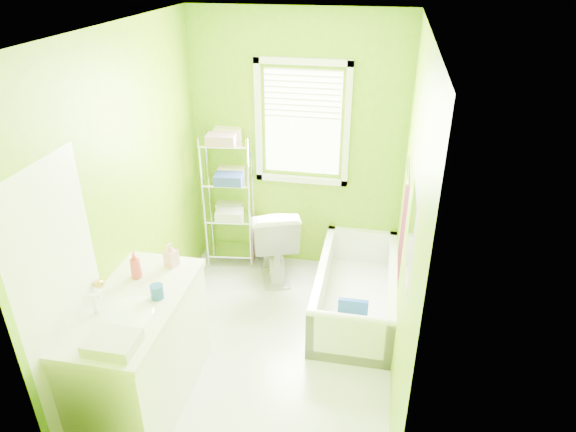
% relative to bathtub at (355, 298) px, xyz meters
% --- Properties ---
extents(ground, '(2.90, 2.90, 0.00)m').
position_rel_bathtub_xyz_m(ground, '(-0.70, -0.65, -0.16)').
color(ground, silver).
rests_on(ground, ground).
extents(room_envelope, '(2.14, 2.94, 2.62)m').
position_rel_bathtub_xyz_m(room_envelope, '(-0.70, -0.65, 1.39)').
color(room_envelope, '#6A9C07').
rests_on(room_envelope, ground).
extents(window, '(0.92, 0.05, 1.22)m').
position_rel_bathtub_xyz_m(window, '(-0.65, 0.77, 1.46)').
color(window, white).
rests_on(window, ground).
extents(door, '(0.09, 0.80, 2.00)m').
position_rel_bathtub_xyz_m(door, '(-1.73, -1.65, 0.84)').
color(door, white).
rests_on(door, ground).
extents(right_wall_decor, '(0.04, 1.48, 1.17)m').
position_rel_bathtub_xyz_m(right_wall_decor, '(0.34, -0.67, 1.16)').
color(right_wall_decor, '#450716').
rests_on(right_wall_decor, ground).
extents(bathtub, '(0.71, 1.52, 0.49)m').
position_rel_bathtub_xyz_m(bathtub, '(0.00, 0.00, 0.00)').
color(bathtub, white).
rests_on(bathtub, ground).
extents(toilet, '(0.70, 0.91, 0.82)m').
position_rel_bathtub_xyz_m(toilet, '(-0.89, 0.50, 0.25)').
color(toilet, white).
rests_on(toilet, ground).
extents(vanity, '(0.62, 1.22, 1.12)m').
position_rel_bathtub_xyz_m(vanity, '(-1.45, -1.37, 0.33)').
color(vanity, white).
rests_on(vanity, ground).
extents(wire_shelf_unit, '(0.52, 0.42, 1.47)m').
position_rel_bathtub_xyz_m(wire_shelf_unit, '(-1.36, 0.64, 0.74)').
color(wire_shelf_unit, silver).
rests_on(wire_shelf_unit, ground).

